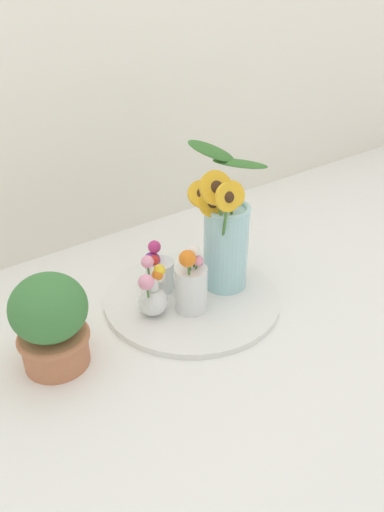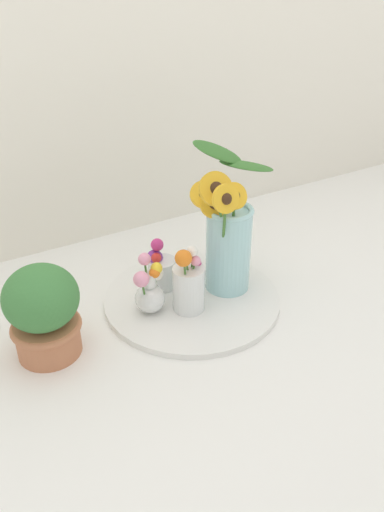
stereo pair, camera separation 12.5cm
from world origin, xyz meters
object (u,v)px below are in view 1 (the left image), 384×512
(mason_jar_sunflowers, at_px, (225,236))
(vase_small_back, at_px, (158,270))
(vase_bulb_right, at_px, (153,292))
(potted_plant, at_px, (51,321))
(vase_small_center, at_px, (191,284))
(serving_tray, at_px, (192,298))

(mason_jar_sunflowers, height_order, vase_small_back, mason_jar_sunflowers)
(vase_bulb_right, height_order, potted_plant, potted_plant)
(mason_jar_sunflowers, height_order, vase_small_center, mason_jar_sunflowers)
(vase_small_back, bearing_deg, vase_bulb_right, -130.35)
(serving_tray, bearing_deg, vase_bulb_right, -178.67)
(serving_tray, relative_size, potted_plant, 2.05)
(mason_jar_sunflowers, xyz_separation_m, potted_plant, (-0.48, 0.00, -0.05))
(mason_jar_sunflowers, distance_m, vase_bulb_right, 0.24)
(mason_jar_sunflowers, xyz_separation_m, vase_small_back, (-0.15, 0.09, -0.09))
(potted_plant, bearing_deg, serving_tray, 0.64)
(vase_small_back, relative_size, potted_plant, 0.61)
(vase_small_center, distance_m, vase_bulb_right, 0.10)
(vase_small_center, bearing_deg, serving_tray, 50.49)
(vase_bulb_right, relative_size, vase_small_back, 1.20)
(vase_bulb_right, bearing_deg, serving_tray, 1.33)
(serving_tray, xyz_separation_m, mason_jar_sunflowers, (0.10, -0.01, 0.16))
(vase_small_center, xyz_separation_m, vase_bulb_right, (-0.09, 0.04, -0.01))
(serving_tray, relative_size, vase_small_center, 2.51)
(mason_jar_sunflowers, height_order, vase_bulb_right, mason_jar_sunflowers)
(mason_jar_sunflowers, bearing_deg, vase_bulb_right, 179.25)
(vase_small_back, bearing_deg, mason_jar_sunflowers, -31.53)
(serving_tray, distance_m, vase_bulb_right, 0.14)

